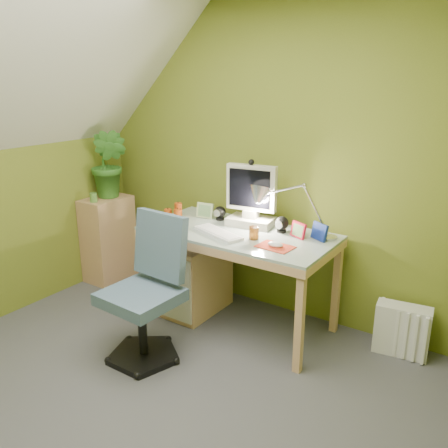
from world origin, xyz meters
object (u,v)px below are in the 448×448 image
Objects in this scene: desk_lamp at (308,198)px; side_ledge at (109,239)px; monitor at (251,194)px; potted_plant at (109,164)px; radiator at (402,330)px; desk at (238,278)px; task_chair at (141,295)px.

desk_lamp reaches higher than side_ledge.
potted_plant is (-1.42, -0.07, 0.09)m from monitor.
side_ledge is at bearing 176.77° from radiator.
task_chair is (-0.27, -0.75, 0.09)m from desk.
side_ledge is 1.26× the size of potted_plant.
monitor reaches higher than desk.
desk_lamp is 1.88m from potted_plant.
potted_plant is 2.73m from radiator.
desk is 1.49× the size of task_chair.
monitor is 1.58m from side_ledge.
task_chair is at bearing -152.11° from radiator.
radiator is (2.57, 0.17, -0.90)m from potted_plant.
task_chair is (-0.27, -0.93, -0.52)m from monitor.
monitor is at bearing 76.56° from task_chair.
task_chair is (-0.72, -0.93, -0.56)m from desk_lamp.
desk_lamp is at bearing 3.70° from side_ledge.
potted_plant is at bearing 175.72° from radiator.
desk is 0.64m from monitor.
desk reaches higher than radiator.
side_ledge is 2.62m from radiator.
potted_plant is at bearing 174.10° from monitor.
potted_plant is at bearing 60.00° from side_ledge.
desk is at bearing -4.30° from potted_plant.
monitor is 0.52× the size of task_chair.
potted_plant is at bearing 175.66° from desk.
potted_plant is (-1.42, 0.11, 0.71)m from desk.
desk_lamp is 0.71× the size of side_ledge.
side_ledge is at bearing -178.28° from desk_lamp.
desk is 2.88× the size of monitor.
side_ledge is 1.43m from task_chair.
side_ledge is 0.83× the size of task_chair.
task_chair reaches higher than desk.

